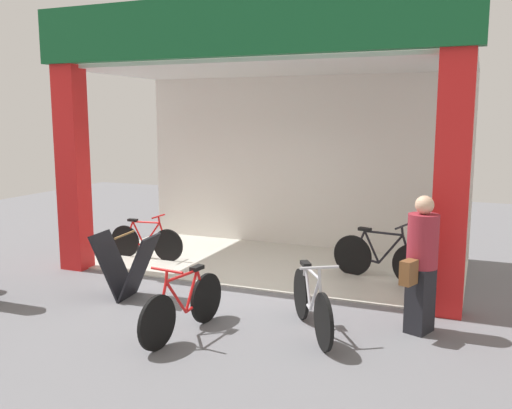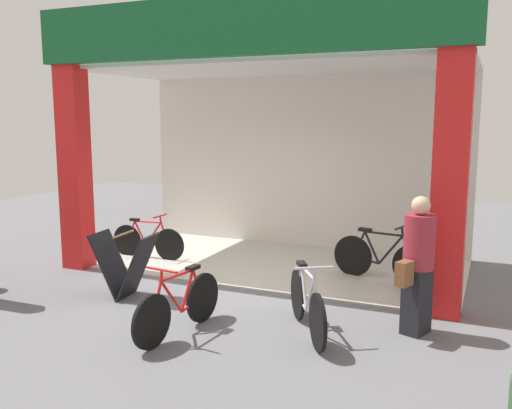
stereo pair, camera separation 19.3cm
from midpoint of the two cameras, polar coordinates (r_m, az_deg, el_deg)
name	(u,v)px [view 2 (the right image)]	position (r m, az deg, el deg)	size (l,w,h in m)	color
ground_plane	(236,288)	(8.43, -1.37, -8.48)	(20.63, 20.63, 0.00)	slate
shop_facade	(275,134)	(9.49, 2.58, 7.23)	(6.52, 3.29, 4.17)	beige
bicycle_inside_0	(382,258)	(8.87, 13.32, -5.39)	(1.62, 0.54, 0.91)	black
bicycle_inside_1	(148,241)	(10.18, -10.47, -3.67)	(1.47, 0.40, 0.81)	black
bicycle_parked_0	(179,306)	(6.67, -7.03, -10.23)	(0.43, 1.57, 0.87)	black
bicycle_parked_1	(307,304)	(6.68, 6.06, -10.07)	(0.89, 1.40, 0.89)	black
sandwich_board_sign	(125,265)	(8.08, -12.59, -6.07)	(0.90, 0.61, 0.93)	black
pedestrian_0	(418,264)	(6.79, 16.96, -5.81)	(0.46, 0.64, 1.64)	black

